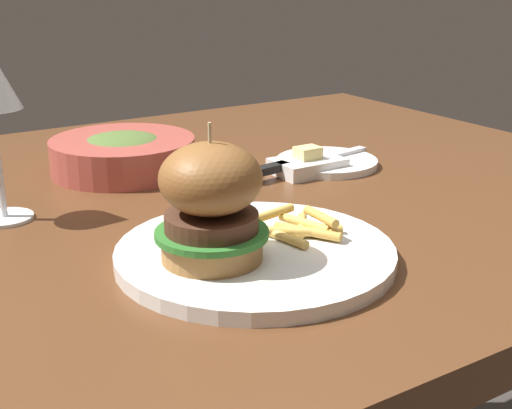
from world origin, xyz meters
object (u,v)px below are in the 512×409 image
object	(u,v)px
main_plate	(255,254)
soup_bowl	(123,153)
burger_sandwich	(211,202)
bread_plate	(327,162)
table_knife	(301,163)
butter_dish	(309,165)

from	to	relation	value
main_plate	soup_bowl	size ratio (longest dim) A/B	1.38
burger_sandwich	bread_plate	bearing A→B (deg)	36.40
burger_sandwich	bread_plate	size ratio (longest dim) A/B	0.90
burger_sandwich	soup_bowl	bearing A→B (deg)	80.28
main_plate	soup_bowl	world-z (taller)	soup_bowl
table_knife	soup_bowl	distance (m)	0.24
butter_dish	soup_bowl	size ratio (longest dim) A/B	0.47
soup_bowl	butter_dish	bearing A→B (deg)	-35.16
burger_sandwich	soup_bowl	xyz separation A→B (m)	(0.06, 0.35, -0.04)
burger_sandwich	soup_bowl	size ratio (longest dim) A/B	0.65
main_plate	table_knife	bearing A→B (deg)	45.86
bread_plate	table_knife	size ratio (longest dim) A/B	0.66
table_knife	butter_dish	size ratio (longest dim) A/B	2.30
main_plate	bread_plate	bearing A→B (deg)	40.75
burger_sandwich	table_knife	distance (m)	0.34
burger_sandwich	table_knife	world-z (taller)	burger_sandwich
table_knife	bread_plate	bearing A→B (deg)	8.40
bread_plate	soup_bowl	distance (m)	0.28
soup_bowl	burger_sandwich	bearing A→B (deg)	-99.72
table_knife	butter_dish	xyz separation A→B (m)	(0.01, -0.01, -0.00)
main_plate	butter_dish	xyz separation A→B (m)	(0.22, 0.21, 0.00)
main_plate	soup_bowl	bearing A→B (deg)	87.98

